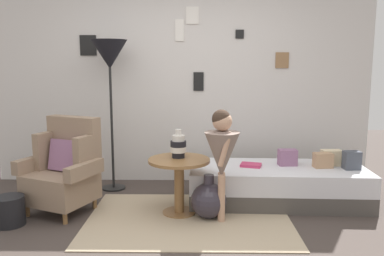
% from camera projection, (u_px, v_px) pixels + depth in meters
% --- Properties ---
extents(ground_plane, '(12.00, 12.00, 0.00)m').
position_uv_depth(ground_plane, '(173.00, 245.00, 3.33)').
color(ground_plane, '#423833').
extents(gallery_wall, '(4.80, 0.12, 2.60)m').
position_uv_depth(gallery_wall, '(181.00, 81.00, 5.05)').
color(gallery_wall, silver).
rests_on(gallery_wall, ground).
extents(rug, '(1.98, 1.43, 0.01)m').
position_uv_depth(rug, '(189.00, 219.00, 3.89)').
color(rug, tan).
rests_on(rug, ground).
extents(armchair, '(0.89, 0.79, 0.97)m').
position_uv_depth(armchair, '(65.00, 169.00, 4.06)').
color(armchair, olive).
rests_on(armchair, ground).
extents(daybed, '(1.93, 0.87, 0.40)m').
position_uv_depth(daybed, '(277.00, 184.00, 4.35)').
color(daybed, '#4C4742').
rests_on(daybed, ground).
extents(pillow_head, '(0.18, 0.13, 0.20)m').
position_uv_depth(pillow_head, '(352.00, 160.00, 4.20)').
color(pillow_head, '#474C56').
rests_on(pillow_head, daybed).
extents(pillow_mid, '(0.22, 0.12, 0.17)m').
position_uv_depth(pillow_mid, '(331.00, 158.00, 4.38)').
color(pillow_mid, beige).
rests_on(pillow_mid, daybed).
extents(pillow_back, '(0.21, 0.14, 0.16)m').
position_uv_depth(pillow_back, '(323.00, 160.00, 4.28)').
color(pillow_back, tan).
rests_on(pillow_back, daybed).
extents(pillow_extra, '(0.21, 0.14, 0.18)m').
position_uv_depth(pillow_extra, '(287.00, 157.00, 4.37)').
color(pillow_extra, gray).
rests_on(pillow_extra, daybed).
extents(side_table, '(0.62, 0.62, 0.57)m').
position_uv_depth(side_table, '(179.00, 174.00, 3.97)').
color(side_table, olive).
rests_on(side_table, ground).
extents(vase_striped, '(0.16, 0.16, 0.29)m').
position_uv_depth(vase_striped, '(178.00, 146.00, 3.99)').
color(vase_striped, black).
rests_on(vase_striped, side_table).
extents(floor_lamp, '(0.42, 0.42, 1.79)m').
position_uv_depth(floor_lamp, '(110.00, 60.00, 4.60)').
color(floor_lamp, black).
rests_on(floor_lamp, ground).
extents(person_child, '(0.34, 0.34, 1.09)m').
position_uv_depth(person_child, '(222.00, 151.00, 3.76)').
color(person_child, tan).
rests_on(person_child, ground).
extents(book_on_daybed, '(0.26, 0.21, 0.03)m').
position_uv_depth(book_on_daybed, '(251.00, 165.00, 4.33)').
color(book_on_daybed, '#C63662').
rests_on(book_on_daybed, daybed).
extents(demijohn_near, '(0.35, 0.35, 0.44)m').
position_uv_depth(demijohn_near, '(209.00, 200.00, 3.90)').
color(demijohn_near, '#332D38').
rests_on(demijohn_near, ground).
extents(magazine_basket, '(0.28, 0.28, 0.28)m').
position_uv_depth(magazine_basket, '(10.00, 211.00, 3.73)').
color(magazine_basket, black).
rests_on(magazine_basket, ground).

